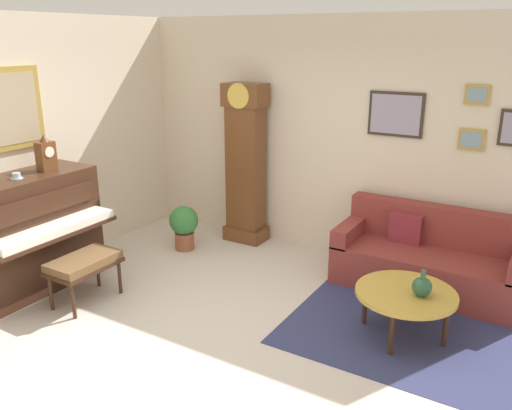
{
  "coord_description": "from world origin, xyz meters",
  "views": [
    {
      "loc": [
        2.39,
        -3.34,
        2.55
      ],
      "look_at": [
        -0.21,
        0.99,
        0.93
      ],
      "focal_mm": 36.78,
      "sensor_mm": 36.0,
      "label": 1
    }
  ],
  "objects_px": {
    "piano": "(30,233)",
    "green_jug": "(422,287)",
    "piano_bench": "(84,264)",
    "couch": "(429,260)",
    "potted_plant": "(184,225)",
    "mantel_clock": "(46,154)",
    "teacup": "(17,176)",
    "coffee_table": "(406,294)",
    "grandfather_clock": "(246,168)"
  },
  "relations": [
    {
      "from": "grandfather_clock",
      "to": "teacup",
      "type": "distance_m",
      "value": 2.68
    },
    {
      "from": "potted_plant",
      "to": "piano_bench",
      "type": "bearing_deg",
      "value": -89.44
    },
    {
      "from": "piano",
      "to": "coffee_table",
      "type": "xyz_separation_m",
      "value": [
        3.62,
        1.08,
        -0.22
      ]
    },
    {
      "from": "piano_bench",
      "to": "green_jug",
      "type": "relative_size",
      "value": 2.92
    },
    {
      "from": "green_jug",
      "to": "teacup",
      "type": "bearing_deg",
      "value": -162.98
    },
    {
      "from": "piano",
      "to": "green_jug",
      "type": "relative_size",
      "value": 6.0
    },
    {
      "from": "couch",
      "to": "green_jug",
      "type": "height_order",
      "value": "couch"
    },
    {
      "from": "teacup",
      "to": "coffee_table",
      "type": "bearing_deg",
      "value": 17.89
    },
    {
      "from": "piano",
      "to": "potted_plant",
      "type": "bearing_deg",
      "value": 67.12
    },
    {
      "from": "piano_bench",
      "to": "couch",
      "type": "distance_m",
      "value": 3.55
    },
    {
      "from": "couch",
      "to": "coffee_table",
      "type": "height_order",
      "value": "couch"
    },
    {
      "from": "piano",
      "to": "grandfather_clock",
      "type": "bearing_deg",
      "value": 63.05
    },
    {
      "from": "green_jug",
      "to": "potted_plant",
      "type": "xyz_separation_m",
      "value": [
        -3.06,
        0.59,
        -0.2
      ]
    },
    {
      "from": "piano_bench",
      "to": "mantel_clock",
      "type": "height_order",
      "value": "mantel_clock"
    },
    {
      "from": "potted_plant",
      "to": "teacup",
      "type": "bearing_deg",
      "value": -110.91
    },
    {
      "from": "teacup",
      "to": "potted_plant",
      "type": "bearing_deg",
      "value": 69.09
    },
    {
      "from": "piano",
      "to": "grandfather_clock",
      "type": "relative_size",
      "value": 0.71
    },
    {
      "from": "teacup",
      "to": "green_jug",
      "type": "bearing_deg",
      "value": 17.02
    },
    {
      "from": "piano_bench",
      "to": "couch",
      "type": "bearing_deg",
      "value": 36.24
    },
    {
      "from": "couch",
      "to": "mantel_clock",
      "type": "bearing_deg",
      "value": -152.68
    },
    {
      "from": "piano_bench",
      "to": "green_jug",
      "type": "bearing_deg",
      "value": 18.21
    },
    {
      "from": "coffee_table",
      "to": "green_jug",
      "type": "relative_size",
      "value": 3.67
    },
    {
      "from": "green_jug",
      "to": "coffee_table",
      "type": "bearing_deg",
      "value": 171.98
    },
    {
      "from": "couch",
      "to": "green_jug",
      "type": "relative_size",
      "value": 7.92
    },
    {
      "from": "potted_plant",
      "to": "mantel_clock",
      "type": "bearing_deg",
      "value": -117.39
    },
    {
      "from": "grandfather_clock",
      "to": "teacup",
      "type": "xyz_separation_m",
      "value": [
        -1.15,
        -2.41,
        0.28
      ]
    },
    {
      "from": "coffee_table",
      "to": "potted_plant",
      "type": "xyz_separation_m",
      "value": [
        -2.92,
        0.57,
        -0.08
      ]
    },
    {
      "from": "piano_bench",
      "to": "teacup",
      "type": "distance_m",
      "value": 1.09
    },
    {
      "from": "mantel_clock",
      "to": "green_jug",
      "type": "relative_size",
      "value": 1.58
    },
    {
      "from": "coffee_table",
      "to": "green_jug",
      "type": "xyz_separation_m",
      "value": [
        0.13,
        -0.02,
        0.12
      ]
    },
    {
      "from": "coffee_table",
      "to": "piano",
      "type": "bearing_deg",
      "value": -163.41
    },
    {
      "from": "couch",
      "to": "mantel_clock",
      "type": "relative_size",
      "value": 5.0
    },
    {
      "from": "couch",
      "to": "coffee_table",
      "type": "bearing_deg",
      "value": -87.35
    },
    {
      "from": "grandfather_clock",
      "to": "mantel_clock",
      "type": "relative_size",
      "value": 5.34
    },
    {
      "from": "couch",
      "to": "grandfather_clock",
      "type": "bearing_deg",
      "value": 175.86
    },
    {
      "from": "coffee_table",
      "to": "potted_plant",
      "type": "relative_size",
      "value": 1.57
    },
    {
      "from": "green_jug",
      "to": "potted_plant",
      "type": "distance_m",
      "value": 3.12
    },
    {
      "from": "mantel_clock",
      "to": "potted_plant",
      "type": "distance_m",
      "value": 1.85
    },
    {
      "from": "piano",
      "to": "mantel_clock",
      "type": "height_order",
      "value": "mantel_clock"
    },
    {
      "from": "piano",
      "to": "couch",
      "type": "xyz_separation_m",
      "value": [
        3.57,
        2.15,
        -0.3
      ]
    },
    {
      "from": "potted_plant",
      "to": "couch",
      "type": "bearing_deg",
      "value": 9.94
    },
    {
      "from": "coffee_table",
      "to": "green_jug",
      "type": "bearing_deg",
      "value": -8.02
    },
    {
      "from": "piano",
      "to": "couch",
      "type": "height_order",
      "value": "piano"
    },
    {
      "from": "piano",
      "to": "piano_bench",
      "type": "xyz_separation_m",
      "value": [
        0.71,
        0.06,
        -0.21
      ]
    },
    {
      "from": "piano",
      "to": "piano_bench",
      "type": "bearing_deg",
      "value": 4.76
    },
    {
      "from": "piano_bench",
      "to": "coffee_table",
      "type": "relative_size",
      "value": 0.8
    },
    {
      "from": "mantel_clock",
      "to": "potted_plant",
      "type": "relative_size",
      "value": 0.68
    },
    {
      "from": "grandfather_clock",
      "to": "mantel_clock",
      "type": "distance_m",
      "value": 2.38
    },
    {
      "from": "piano",
      "to": "couch",
      "type": "distance_m",
      "value": 4.18
    },
    {
      "from": "coffee_table",
      "to": "mantel_clock",
      "type": "height_order",
      "value": "mantel_clock"
    }
  ]
}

